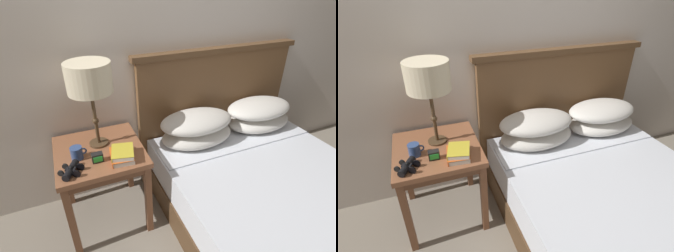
{
  "view_description": "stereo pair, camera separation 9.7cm",
  "coord_description": "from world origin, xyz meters",
  "views": [
    {
      "loc": [
        -0.64,
        -0.79,
        1.65
      ],
      "look_at": [
        -0.0,
        0.69,
        0.73
      ],
      "focal_mm": 28.0,
      "sensor_mm": 36.0,
      "label": 1
    },
    {
      "loc": [
        -0.55,
        -0.83,
        1.65
      ],
      "look_at": [
        -0.0,
        0.69,
        0.73
      ],
      "focal_mm": 28.0,
      "sensor_mm": 36.0,
      "label": 2
    }
  ],
  "objects": [
    {
      "name": "bed",
      "position": [
        0.59,
        0.24,
        0.29
      ],
      "size": [
        1.51,
        1.84,
        1.16
      ],
      "color": "#4E3520",
      "rests_on": "ground_plane"
    },
    {
      "name": "alarm_clock",
      "position": [
        -0.52,
        0.61,
        0.66
      ],
      "size": [
        0.07,
        0.05,
        0.06
      ],
      "color": "black",
      "rests_on": "nightstand"
    },
    {
      "name": "nightstand",
      "position": [
        -0.5,
        0.74,
        0.55
      ],
      "size": [
        0.58,
        0.58,
        0.63
      ],
      "color": "brown",
      "rests_on": "ground_plane"
    },
    {
      "name": "coffee_mug",
      "position": [
        -0.64,
        0.69,
        0.67
      ],
      "size": [
        0.1,
        0.08,
        0.08
      ],
      "color": "#334C84",
      "rests_on": "nightstand"
    },
    {
      "name": "wall_back",
      "position": [
        0.0,
        1.09,
        1.3
      ],
      "size": [
        8.0,
        0.06,
        2.6
      ],
      "color": "silver",
      "rests_on": "ground_plane"
    },
    {
      "name": "table_lamp",
      "position": [
        -0.48,
        0.81,
        1.1
      ],
      "size": [
        0.28,
        0.28,
        0.58
      ],
      "color": "#4C3823",
      "rests_on": "nightstand"
    },
    {
      "name": "binoculars_pair",
      "position": [
        -0.69,
        0.55,
        0.65
      ],
      "size": [
        0.16,
        0.16,
        0.05
      ],
      "color": "black",
      "rests_on": "nightstand"
    },
    {
      "name": "book_on_nightstand",
      "position": [
        -0.38,
        0.58,
        0.65
      ],
      "size": [
        0.16,
        0.21,
        0.04
      ],
      "color": "silver",
      "rests_on": "nightstand"
    },
    {
      "name": "book_stacked_on_top",
      "position": [
        -0.37,
        0.57,
        0.68
      ],
      "size": [
        0.17,
        0.2,
        0.03
      ],
      "color": "silver",
      "rests_on": "book_on_nightstand"
    }
  ]
}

